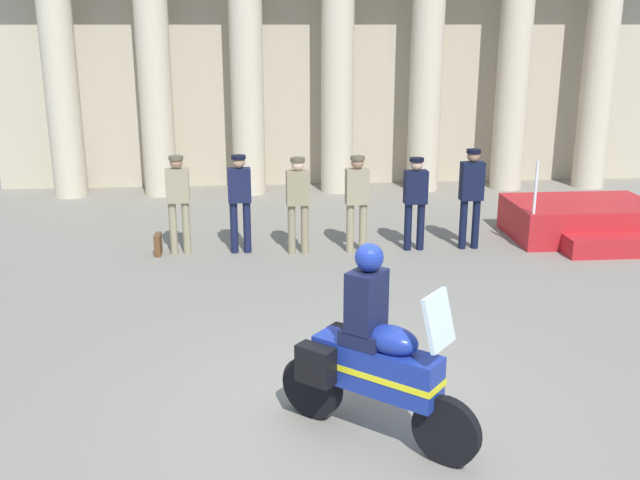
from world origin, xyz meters
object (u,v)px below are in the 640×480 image
(officer_in_row_1, at_px, (240,196))
(motorcycle_with_rider, at_px, (370,359))
(officer_in_row_2, at_px, (298,198))
(briefcase_on_ground, at_px, (158,244))
(officer_in_row_3, at_px, (357,196))
(reviewing_stand, at_px, (583,221))
(officer_in_row_5, at_px, (471,191))
(officer_in_row_4, at_px, (415,196))
(officer_in_row_0, at_px, (178,197))

(officer_in_row_1, distance_m, motorcycle_with_rider, 6.07)
(officer_in_row_2, bearing_deg, officer_in_row_1, -11.15)
(briefcase_on_ground, bearing_deg, officer_in_row_3, -1.74)
(reviewing_stand, xyz_separation_m, officer_in_row_5, (-2.21, -0.42, 0.70))
(officer_in_row_1, bearing_deg, officer_in_row_4, 174.89)
(officer_in_row_3, height_order, officer_in_row_5, officer_in_row_5)
(reviewing_stand, xyz_separation_m, officer_in_row_3, (-4.17, -0.46, 0.65))
(reviewing_stand, bearing_deg, briefcase_on_ground, -177.25)
(officer_in_row_5, bearing_deg, briefcase_on_ground, -4.03)
(motorcycle_with_rider, bearing_deg, officer_in_row_4, 114.22)
(reviewing_stand, xyz_separation_m, officer_in_row_1, (-6.13, -0.34, 0.67))
(officer_in_row_4, height_order, motorcycle_with_rider, motorcycle_with_rider)
(motorcycle_with_rider, distance_m, briefcase_on_ground, 6.52)
(officer_in_row_3, distance_m, officer_in_row_5, 1.96)
(officer_in_row_0, height_order, officer_in_row_2, officer_in_row_0)
(reviewing_stand, distance_m, officer_in_row_0, 7.19)
(officer_in_row_1, bearing_deg, motorcycle_with_rider, 99.15)
(officer_in_row_4, bearing_deg, motorcycle_with_rider, 70.90)
(officer_in_row_5, height_order, briefcase_on_ground, officer_in_row_5)
(officer_in_row_5, bearing_deg, motorcycle_with_rider, 62.59)
(officer_in_row_5, bearing_deg, officer_in_row_2, -2.38)
(officer_in_row_1, distance_m, briefcase_on_ground, 1.61)
(officer_in_row_2, bearing_deg, officer_in_row_4, 177.85)
(officer_in_row_3, height_order, briefcase_on_ground, officer_in_row_3)
(briefcase_on_ground, bearing_deg, officer_in_row_1, 0.80)
(officer_in_row_1, height_order, motorcycle_with_rider, motorcycle_with_rider)
(reviewing_stand, bearing_deg, officer_in_row_1, -176.81)
(officer_in_row_3, bearing_deg, officer_in_row_0, -6.22)
(officer_in_row_0, bearing_deg, officer_in_row_4, 174.94)
(officer_in_row_4, xyz_separation_m, officer_in_row_5, (0.96, 0.01, 0.07))
(officer_in_row_0, bearing_deg, reviewing_stand, 179.16)
(officer_in_row_0, relative_size, officer_in_row_2, 1.02)
(officer_in_row_2, relative_size, briefcase_on_ground, 4.55)
(officer_in_row_2, distance_m, officer_in_row_4, 1.99)
(officer_in_row_2, bearing_deg, reviewing_stand, -178.10)
(officer_in_row_5, xyz_separation_m, briefcase_on_ground, (-5.31, 0.06, -0.84))
(officer_in_row_1, height_order, officer_in_row_4, officer_in_row_1)
(motorcycle_with_rider, bearing_deg, officer_in_row_2, 133.38)
(briefcase_on_ground, bearing_deg, officer_in_row_4, -0.94)
(officer_in_row_5, relative_size, briefcase_on_ground, 4.79)
(officer_in_row_3, xyz_separation_m, officer_in_row_5, (1.96, 0.04, 0.05))
(officer_in_row_4, bearing_deg, officer_in_row_5, 177.15)
(officer_in_row_4, distance_m, motorcycle_with_rider, 6.06)
(officer_in_row_0, relative_size, briefcase_on_ground, 4.64)
(officer_in_row_0, xyz_separation_m, officer_in_row_5, (4.94, -0.11, 0.03))
(officer_in_row_0, height_order, briefcase_on_ground, officer_in_row_0)
(reviewing_stand, distance_m, officer_in_row_5, 2.36)
(reviewing_stand, relative_size, motorcycle_with_rider, 1.34)
(officer_in_row_3, height_order, officer_in_row_4, officer_in_row_3)
(reviewing_stand, distance_m, officer_in_row_4, 3.26)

